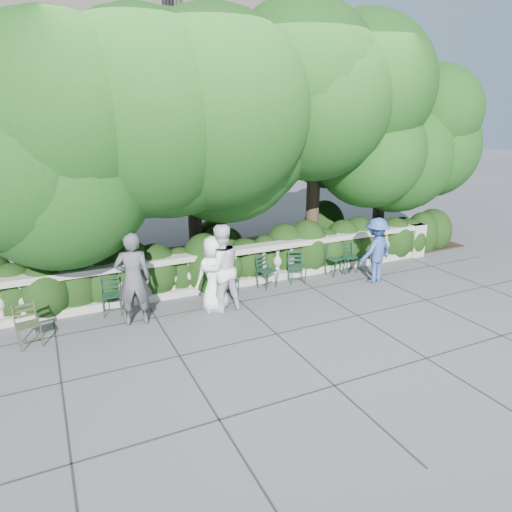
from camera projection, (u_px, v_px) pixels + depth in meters
name	position (u px, v px, depth m)	size (l,w,h in m)	color
ground	(275.00, 311.00, 10.18)	(90.00, 90.00, 0.00)	#494B50
balustrade	(242.00, 267.00, 11.58)	(12.00, 0.44, 1.00)	#9E998E
shrub_hedge	(225.00, 271.00, 12.76)	(15.00, 2.60, 1.70)	black
tree_canopy	(244.00, 123.00, 12.01)	(15.04, 6.52, 6.78)	#3F3023
chair_a	(113.00, 317.00, 9.88)	(0.44, 0.48, 0.84)	black
chair_b	(231.00, 296.00, 10.98)	(0.44, 0.48, 0.84)	black
chair_c	(271.00, 289.00, 11.44)	(0.44, 0.48, 0.84)	black
chair_d	(351.00, 274.00, 12.50)	(0.44, 0.48, 0.84)	black
chair_e	(338.00, 276.00, 12.35)	(0.44, 0.48, 0.84)	black
chair_f	(298.00, 284.00, 11.74)	(0.44, 0.48, 0.84)	black
chair_weathered	(33.00, 349.00, 8.54)	(0.44, 0.48, 0.84)	black
person_businessman	(214.00, 274.00, 10.02)	(0.83, 0.54, 1.70)	white
person_woman_grey	(133.00, 279.00, 9.29)	(0.72, 0.47, 1.98)	#46464B
person_casual_man	(220.00, 268.00, 9.94)	(0.96, 0.75, 1.97)	silver
person_older_blue	(376.00, 250.00, 11.70)	(1.10, 0.63, 1.70)	#314993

